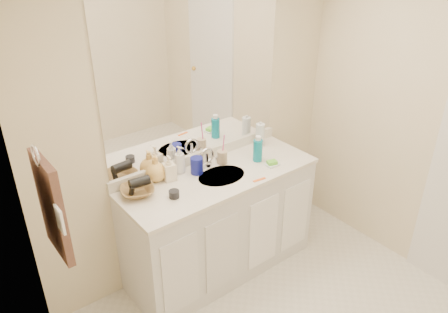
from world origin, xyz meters
TOP-DOWN VIEW (x-y plane):
  - wall_back at (0.00, 1.30)m, footprint 2.60×0.02m
  - vanity_cabinet at (0.00, 1.02)m, footprint 1.50×0.55m
  - countertop at (0.00, 1.02)m, footprint 1.52×0.57m
  - backsplash at (0.00, 1.29)m, footprint 1.52×0.03m
  - sink_basin at (0.00, 1.00)m, footprint 0.37×0.37m
  - faucet at (0.00, 1.18)m, footprint 0.02×0.02m
  - mirror at (0.00, 1.29)m, footprint 1.48×0.01m
  - blue_mug at (-0.12, 1.15)m, footprint 0.12×0.12m
  - tan_cup at (0.12, 1.15)m, footprint 0.08×0.08m
  - toothbrush at (0.13, 1.15)m, footprint 0.01×0.03m
  - mouthwash_bottle at (0.36, 1.02)m, footprint 0.08×0.08m
  - clear_pump_bottle at (0.55, 1.20)m, footprint 0.09×0.09m
  - soap_dish at (0.40, 0.89)m, footprint 0.10×0.08m
  - green_soap at (0.40, 0.89)m, footprint 0.08×0.07m
  - orange_comb at (0.18, 0.79)m, footprint 0.10×0.03m
  - dark_jar at (-0.43, 0.97)m, footprint 0.09×0.09m
  - soap_bottle_white at (-0.21, 1.23)m, footprint 0.10×0.10m
  - soap_bottle_cream at (-0.33, 1.19)m, footprint 0.10×0.10m
  - soap_bottle_yellow at (-0.41, 1.24)m, footprint 0.15×0.15m
  - wicker_basket at (-0.60, 1.15)m, footprint 0.29×0.29m
  - hair_dryer at (-0.58, 1.15)m, footprint 0.14×0.08m
  - towel_ring at (-1.27, 0.77)m, footprint 0.01×0.11m
  - hand_towel at (-1.25, 0.77)m, footprint 0.04×0.32m
  - switch_plate at (-1.27, 0.57)m, footprint 0.01×0.08m

SIDE VIEW (x-z plane):
  - vanity_cabinet at x=0.00m, z-range 0.00..0.85m
  - countertop at x=0.00m, z-range 0.85..0.88m
  - sink_basin at x=0.00m, z-range 0.86..0.88m
  - orange_comb at x=0.18m, z-range 0.88..0.88m
  - soap_dish at x=0.40m, z-range 0.88..0.89m
  - green_soap at x=0.40m, z-range 0.89..0.92m
  - dark_jar at x=-0.43m, z-range 0.88..0.93m
  - wicker_basket at x=-0.60m, z-range 0.88..0.94m
  - backsplash at x=0.00m, z-range 0.88..0.96m
  - tan_cup at x=0.12m, z-range 0.88..0.98m
  - faucet at x=0.00m, z-range 0.88..0.99m
  - blue_mug at x=-0.12m, z-range 0.88..1.01m
  - mouthwash_bottle at x=0.36m, z-range 0.88..1.05m
  - hair_dryer at x=-0.58m, z-range 0.94..1.00m
  - soap_bottle_cream at x=-0.33m, z-range 0.88..1.07m
  - soap_bottle_yellow at x=-0.41m, z-range 0.88..1.07m
  - clear_pump_bottle at x=0.55m, z-range 0.88..1.07m
  - soap_bottle_white at x=-0.21m, z-range 0.88..1.09m
  - toothbrush at x=0.13m, z-range 0.94..1.12m
  - wall_back at x=0.00m, z-range 0.00..2.40m
  - hand_towel at x=-1.25m, z-range 0.98..1.52m
  - switch_plate at x=-1.27m, z-range 1.24..1.36m
  - towel_ring at x=-1.27m, z-range 1.49..1.61m
  - mirror at x=0.00m, z-range 0.96..2.16m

